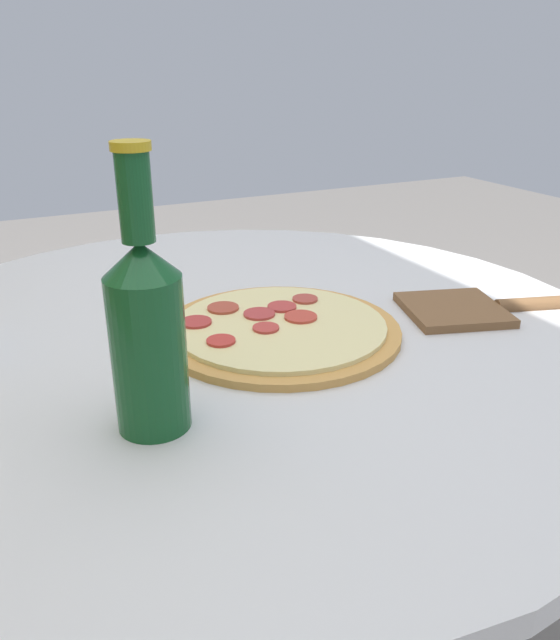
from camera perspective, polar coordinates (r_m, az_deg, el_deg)
table at (r=0.93m, az=-3.68°, el=-11.19°), size 1.04×1.04×0.71m
pizza at (r=0.82m, az=-0.06°, el=-0.77°), size 0.32×0.32×0.02m
beer_bottle at (r=0.59m, az=-12.08°, el=-0.76°), size 0.07×0.07×0.27m
pizza_paddle at (r=0.93m, az=17.52°, el=1.05°), size 0.17×0.29×0.02m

